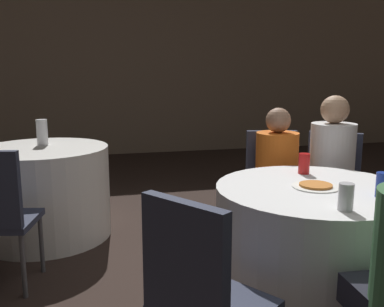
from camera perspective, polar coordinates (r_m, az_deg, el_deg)
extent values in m
cube|color=gray|center=(7.19, -4.40, 11.26)|extent=(16.00, 0.06, 2.80)
cylinder|color=white|center=(2.47, 15.63, -12.70)|extent=(1.05, 1.05, 0.75)
cylinder|color=white|center=(3.72, -18.99, -4.89)|extent=(1.04, 1.04, 0.75)
cube|color=#2D3347|center=(3.22, 11.05, -5.93)|extent=(0.47, 0.47, 0.04)
cube|color=#2D3347|center=(3.33, 10.49, -0.92)|extent=(0.38, 0.12, 0.46)
cylinder|color=#4C4C51|center=(3.18, 14.65, -10.56)|extent=(0.03, 0.03, 0.41)
cylinder|color=#4C4C51|center=(3.10, 8.52, -10.89)|extent=(0.03, 0.03, 0.41)
cylinder|color=#4C4C51|center=(3.49, 13.01, -8.56)|extent=(0.03, 0.03, 0.41)
cylinder|color=#4C4C51|center=(3.41, 7.43, -8.79)|extent=(0.03, 0.03, 0.41)
cube|color=#2D3347|center=(3.25, 17.82, -6.11)|extent=(0.56, 0.56, 0.04)
cube|color=#2D3347|center=(3.36, 18.40, -1.18)|extent=(0.33, 0.27, 0.46)
cylinder|color=#4C4C51|center=(3.15, 20.38, -11.12)|extent=(0.03, 0.03, 0.41)
cylinder|color=#4C4C51|center=(3.18, 14.16, -10.55)|extent=(0.03, 0.03, 0.41)
cylinder|color=#4C4C51|center=(3.47, 20.74, -9.10)|extent=(0.03, 0.03, 0.41)
cylinder|color=#4C4C51|center=(3.49, 15.11, -8.61)|extent=(0.03, 0.03, 0.41)
cube|color=#2D3347|center=(1.80, 3.05, -19.78)|extent=(0.56, 0.56, 0.04)
cube|color=#2D3347|center=(1.56, -1.10, -14.44)|extent=(0.26, 0.34, 0.46)
cube|color=#2D3347|center=(2.95, -23.89, -8.24)|extent=(0.47, 0.47, 0.04)
cylinder|color=#4C4C51|center=(3.12, -19.44, -11.26)|extent=(0.03, 0.03, 0.41)
cylinder|color=#4C4C51|center=(2.83, -21.57, -13.79)|extent=(0.03, 0.03, 0.41)
cylinder|color=#33384C|center=(3.08, 11.87, -10.72)|extent=(0.24, 0.24, 0.45)
cube|color=#33384C|center=(3.10, 11.57, -5.27)|extent=(0.35, 0.37, 0.12)
cylinder|color=orange|center=(3.16, 11.21, -1.49)|extent=(0.30, 0.30, 0.47)
sphere|color=#997056|center=(3.10, 11.43, 4.37)|extent=(0.18, 0.18, 0.18)
cylinder|color=black|center=(3.11, 17.17, -10.83)|extent=(0.24, 0.24, 0.45)
cube|color=black|center=(3.12, 17.68, -5.44)|extent=(0.43, 0.43, 0.12)
cylinder|color=white|center=(3.18, 18.13, -1.06)|extent=(0.31, 0.31, 0.54)
sphere|color=tan|center=(3.13, 18.53, 5.59)|extent=(0.19, 0.19, 0.19)
cylinder|color=white|center=(2.35, 16.15, -4.27)|extent=(0.25, 0.25, 0.01)
cylinder|color=orange|center=(2.35, 16.16, -4.06)|extent=(0.17, 0.17, 0.01)
cylinder|color=silver|center=(1.99, 19.84, -5.47)|extent=(0.07, 0.07, 0.12)
cylinder|color=#1E38A5|center=(2.26, 24.10, -3.86)|extent=(0.07, 0.07, 0.12)
cylinder|color=red|center=(2.63, 14.71, -1.31)|extent=(0.07, 0.07, 0.12)
cylinder|color=white|center=(3.74, -19.36, 2.68)|extent=(0.09, 0.09, 0.21)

